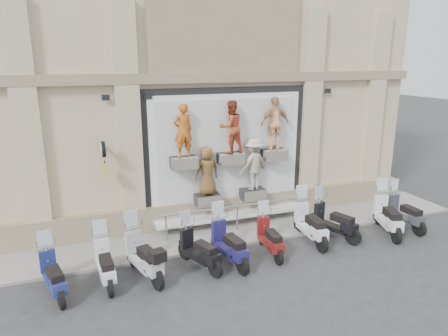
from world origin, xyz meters
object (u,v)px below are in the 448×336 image
at_px(scooter_g, 311,217).
at_px(scooter_h, 335,214).
at_px(scooter_c, 143,248).
at_px(scooter_j, 405,206).
at_px(scooter_f, 270,231).
at_px(guard_rail, 237,219).
at_px(scooter_b, 105,256).
at_px(scooter_i, 388,209).
at_px(scooter_a, 52,267).
at_px(scooter_e, 229,236).
at_px(scooter_d, 199,243).
at_px(clock_sign_bracket, 104,154).

bearing_deg(scooter_g, scooter_h, 4.14).
distance_m(scooter_c, scooter_j, 8.56).
distance_m(scooter_h, scooter_j, 2.63).
relative_size(scooter_c, scooter_f, 1.13).
bearing_deg(guard_rail, scooter_g, -37.28).
distance_m(scooter_b, scooter_h, 6.88).
distance_m(guard_rail, scooter_h, 3.04).
bearing_deg(scooter_i, scooter_b, -160.42).
bearing_deg(guard_rail, scooter_a, -161.59).
bearing_deg(scooter_c, scooter_f, -15.71).
bearing_deg(scooter_a, scooter_g, -11.05).
xyz_separation_m(scooter_e, scooter_f, (1.28, 0.08, -0.08)).
distance_m(scooter_c, scooter_f, 3.58).
bearing_deg(scooter_h, scooter_f, 166.65).
bearing_deg(scooter_a, scooter_b, -7.66).
distance_m(scooter_a, scooter_b, 1.19).
bearing_deg(scooter_e, scooter_i, -8.01).
height_order(scooter_d, scooter_h, scooter_h).
distance_m(guard_rail, scooter_d, 2.52).
height_order(guard_rail, scooter_i, scooter_i).
bearing_deg(scooter_f, scooter_b, -175.86).
relative_size(scooter_f, scooter_h, 0.93).
bearing_deg(scooter_b, scooter_a, -177.05).
bearing_deg(scooter_i, scooter_h, -170.09).
bearing_deg(scooter_d, scooter_j, -20.23).
distance_m(scooter_d, scooter_h, 4.50).
height_order(scooter_g, scooter_j, scooter_g).
distance_m(scooter_b, scooter_e, 3.24).
bearing_deg(scooter_j, scooter_e, -176.62).
bearing_deg(scooter_g, scooter_a, -172.92).
bearing_deg(scooter_j, guard_rail, 165.17).
xyz_separation_m(scooter_c, scooter_h, (5.94, 0.32, -0.04)).
xyz_separation_m(scooter_d, scooter_g, (3.62, 0.35, 0.09)).
distance_m(scooter_f, scooter_g, 1.54).
relative_size(clock_sign_bracket, scooter_g, 0.51).
distance_m(scooter_d, scooter_g, 3.64).
height_order(scooter_a, scooter_g, scooter_g).
relative_size(scooter_a, scooter_i, 0.87).
bearing_deg(scooter_d, clock_sign_bracket, 111.92).
xyz_separation_m(scooter_h, scooter_j, (2.62, -0.17, -0.01)).
relative_size(guard_rail, scooter_j, 2.73).
distance_m(guard_rail, scooter_g, 2.32).
distance_m(scooter_g, scooter_i, 2.67).
xyz_separation_m(guard_rail, scooter_c, (-3.25, -1.71, 0.33)).
xyz_separation_m(guard_rail, scooter_h, (2.69, -1.39, 0.30)).
xyz_separation_m(scooter_a, scooter_i, (9.85, 0.09, 0.11)).
distance_m(scooter_d, scooter_j, 7.11).
bearing_deg(scooter_d, scooter_i, -21.34).
distance_m(scooter_e, scooter_g, 2.81).
bearing_deg(scooter_h, scooter_g, 159.90).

